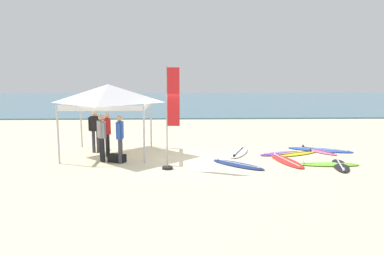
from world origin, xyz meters
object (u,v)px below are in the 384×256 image
at_px(surfboard_white, 239,152).
at_px(banner_flag, 170,122).
at_px(canopy_tent, 108,94).
at_px(surfboard_purple, 280,153).
at_px(gear_bag_near_tent, 117,158).
at_px(surfboard_yellow, 295,154).
at_px(surfboard_black, 340,166).
at_px(person_grey, 102,135).
at_px(surfboard_navy, 237,164).
at_px(surfboard_red, 286,161).
at_px(person_blue, 120,136).
at_px(surfboard_lime, 328,164).
at_px(surfboard_pink, 317,151).
at_px(surfboard_blue, 320,150).
at_px(person_red, 107,131).
at_px(person_black, 95,128).

height_order(surfboard_white, banner_flag, banner_flag).
distance_m(canopy_tent, surfboard_purple, 7.11).
bearing_deg(gear_bag_near_tent, surfboard_yellow, 8.53).
height_order(surfboard_black, person_grey, person_grey).
relative_size(surfboard_navy, surfboard_red, 0.82).
distance_m(surfboard_black, banner_flag, 6.00).
height_order(surfboard_black, person_blue, person_blue).
bearing_deg(canopy_tent, gear_bag_near_tent, -69.47).
xyz_separation_m(surfboard_white, gear_bag_near_tent, (-4.61, -1.32, 0.10)).
relative_size(surfboard_lime, surfboard_navy, 1.12).
bearing_deg(surfboard_purple, surfboard_lime, -56.62).
xyz_separation_m(surfboard_white, surfboard_pink, (3.28, 0.28, 0.00)).
relative_size(surfboard_blue, surfboard_red, 1.12).
bearing_deg(canopy_tent, person_red, -90.84).
xyz_separation_m(banner_flag, gear_bag_near_tent, (-1.96, 1.05, -1.43)).
height_order(surfboard_white, person_blue, person_blue).
height_order(canopy_tent, person_black, canopy_tent).
distance_m(surfboard_lime, person_grey, 8.04).
bearing_deg(gear_bag_near_tent, person_grey, 173.09).
relative_size(surfboard_red, person_blue, 1.37).
xyz_separation_m(surfboard_pink, surfboard_purple, (-1.67, -0.48, 0.00)).
distance_m(surfboard_navy, banner_flag, 2.79).
distance_m(surfboard_white, person_grey, 5.38).
distance_m(surfboard_lime, banner_flag, 5.67).
distance_m(surfboard_red, surfboard_pink, 2.49).
bearing_deg(person_black, surfboard_blue, 0.51).
distance_m(surfboard_purple, gear_bag_near_tent, 6.31).
relative_size(canopy_tent, banner_flag, 0.92).
height_order(surfboard_pink, banner_flag, banner_flag).
bearing_deg(surfboard_blue, surfboard_red, -135.88).
distance_m(canopy_tent, surfboard_black, 8.86).
xyz_separation_m(person_black, gear_bag_near_tent, (1.12, -1.67, -0.85)).
height_order(person_red, banner_flag, banner_flag).
bearing_deg(surfboard_red, surfboard_pink, 44.52).
height_order(surfboard_pink, gear_bag_near_tent, gear_bag_near_tent).
xyz_separation_m(surfboard_lime, surfboard_blue, (0.66, 2.45, -0.00)).
bearing_deg(surfboard_lime, surfboard_black, -29.92).
xyz_separation_m(canopy_tent, surfboard_pink, (8.38, 0.28, -2.35)).
relative_size(surfboard_purple, person_grey, 1.12).
height_order(surfboard_white, gear_bag_near_tent, gear_bag_near_tent).
relative_size(surfboard_pink, banner_flag, 0.57).
xyz_separation_m(surfboard_lime, gear_bag_near_tent, (-7.41, 0.70, 0.10)).
distance_m(surfboard_navy, surfboard_pink, 4.26).
distance_m(surfboard_lime, surfboard_black, 0.40).
xyz_separation_m(canopy_tent, person_black, (-0.63, 0.35, -1.40)).
xyz_separation_m(person_blue, banner_flag, (1.80, -0.90, 0.59)).
xyz_separation_m(surfboard_pink, surfboard_black, (-0.13, -2.50, -0.00)).
bearing_deg(banner_flag, surfboard_lime, 3.62).
xyz_separation_m(surfboard_navy, surfboard_red, (1.85, 0.48, -0.00)).
bearing_deg(surfboard_navy, surfboard_red, 14.63).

